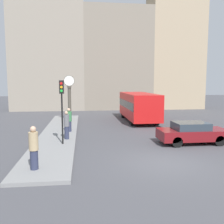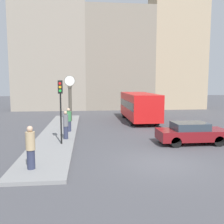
# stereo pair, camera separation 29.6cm
# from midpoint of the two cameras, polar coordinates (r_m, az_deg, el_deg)

# --- Properties ---
(ground_plane) EXTENTS (120.00, 120.00, 0.00)m
(ground_plane) POSITION_cam_midpoint_polar(r_m,az_deg,el_deg) (12.16, 12.33, -11.36)
(ground_plane) COLOR #47474C
(sidewalk_corner) EXTENTS (2.50, 18.37, 0.16)m
(sidewalk_corner) POSITION_cam_midpoint_polar(r_m,az_deg,el_deg) (18.61, -11.61, -4.75)
(sidewalk_corner) COLOR gray
(sidewalk_corner) RESTS_ON ground_plane
(building_row) EXTENTS (26.50, 5.00, 18.31)m
(building_row) POSITION_cam_midpoint_polar(r_m,az_deg,el_deg) (36.07, 0.05, 14.11)
(building_row) COLOR gray
(building_row) RESTS_ON ground_plane
(sedan_car) EXTENTS (4.22, 1.78, 1.33)m
(sedan_car) POSITION_cam_midpoint_polar(r_m,az_deg,el_deg) (16.14, 18.23, -4.55)
(sedan_car) COLOR maroon
(sedan_car) RESTS_ON ground_plane
(bus_distant) EXTENTS (2.57, 7.78, 2.70)m
(bus_distant) POSITION_cam_midpoint_polar(r_m,az_deg,el_deg) (24.39, 6.59, 1.54)
(bus_distant) COLOR red
(bus_distant) RESTS_ON ground_plane
(traffic_light_near) EXTENTS (0.26, 0.24, 3.72)m
(traffic_light_near) POSITION_cam_midpoint_polar(r_m,az_deg,el_deg) (14.70, -11.13, 3.00)
(traffic_light_near) COLOR black
(traffic_light_near) RESTS_ON sidewalk_corner
(street_clock) EXTENTS (0.99, 0.39, 4.25)m
(street_clock) POSITION_cam_midpoint_polar(r_m,az_deg,el_deg) (23.49, -9.21, 3.16)
(street_clock) COLOR #4C473D
(street_clock) RESTS_ON sidewalk_corner
(pedestrian_green_hoodie) EXTENTS (0.43, 0.43, 1.73)m
(pedestrian_green_hoodie) POSITION_cam_midpoint_polar(r_m,az_deg,el_deg) (18.61, -9.45, -1.81)
(pedestrian_green_hoodie) COLOR #2D334C
(pedestrian_green_hoodie) RESTS_ON sidewalk_corner
(pedestrian_tan_coat) EXTENTS (0.39, 0.39, 1.82)m
(pedestrian_tan_coat) POSITION_cam_midpoint_polar(r_m,az_deg,el_deg) (10.93, -17.38, -7.78)
(pedestrian_tan_coat) COLOR #2D334C
(pedestrian_tan_coat) RESTS_ON sidewalk_corner
(pedestrian_grey_jacket) EXTENTS (0.34, 0.34, 1.79)m
(pedestrian_grey_jacket) POSITION_cam_midpoint_polar(r_m,az_deg,el_deg) (16.15, -10.04, -2.94)
(pedestrian_grey_jacket) COLOR #2D334C
(pedestrian_grey_jacket) RESTS_ON sidewalk_corner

